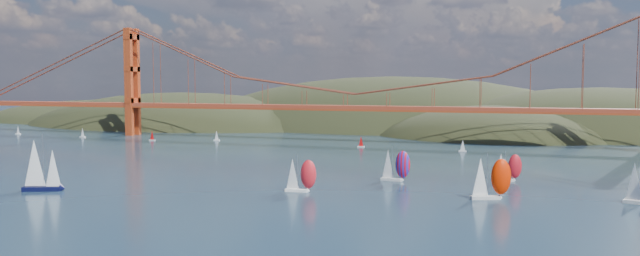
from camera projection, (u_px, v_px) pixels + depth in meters
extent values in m
plane|color=black|center=(88.00, 231.00, 114.80)|extent=(1200.00, 1200.00, 0.00)
ellipsoid|color=black|center=(183.00, 141.00, 406.38)|extent=(240.00, 140.00, 64.00)
ellipsoid|color=black|center=(392.00, 151.00, 401.92)|extent=(300.00, 180.00, 96.00)
ellipsoid|color=black|center=(599.00, 158.00, 334.12)|extent=(220.00, 140.00, 76.00)
ellipsoid|color=black|center=(499.00, 152.00, 321.87)|extent=(140.00, 110.00, 48.00)
ellipsoid|color=black|center=(99.00, 129.00, 463.85)|extent=(200.00, 140.00, 44.00)
cube|color=#9A361E|center=(356.00, 107.00, 283.19)|extent=(440.00, 7.00, 1.60)
cube|color=maroon|center=(356.00, 110.00, 283.28)|extent=(440.00, 7.00, 0.80)
cube|color=maroon|center=(132.00, 82.00, 321.63)|extent=(4.00, 8.50, 55.00)
cube|color=black|center=(42.00, 189.00, 157.34)|extent=(9.51, 6.10, 1.11)
cylinder|color=#99999E|center=(43.00, 160.00, 156.84)|extent=(0.14, 0.14, 13.36)
cone|color=white|center=(35.00, 163.00, 156.72)|extent=(6.83, 6.83, 11.75)
cone|color=white|center=(53.00, 168.00, 157.18)|extent=(4.88, 4.88, 9.35)
cube|color=white|center=(296.00, 190.00, 155.98)|extent=(5.79, 1.90, 0.69)
cylinder|color=#99999E|center=(298.00, 172.00, 155.56)|extent=(0.09, 0.09, 8.56)
cone|color=white|center=(293.00, 174.00, 155.95)|extent=(3.36, 3.36, 7.54)
ellipsoid|color=red|center=(308.00, 174.00, 154.80)|extent=(4.12, 2.72, 7.19)
cube|color=silver|center=(485.00, 198.00, 145.89)|extent=(6.91, 4.13, 0.80)
cylinder|color=#99999E|center=(487.00, 175.00, 145.50)|extent=(0.10, 0.10, 10.03)
cone|color=white|center=(480.00, 177.00, 145.49)|extent=(4.83, 4.83, 8.83)
ellipsoid|color=red|center=(501.00, 177.00, 145.64)|extent=(5.42, 4.41, 8.42)
cube|color=silver|center=(639.00, 202.00, 140.09)|extent=(6.62, 3.92, 0.77)
cone|color=white|center=(634.00, 181.00, 140.48)|extent=(4.61, 4.61, 8.45)
cube|color=silver|center=(504.00, 180.00, 172.42)|extent=(5.47, 2.85, 0.63)
cylinder|color=#99999E|center=(505.00, 165.00, 172.09)|extent=(0.08, 0.08, 7.90)
cone|color=white|center=(501.00, 166.00, 172.19)|extent=(3.64, 3.64, 6.96)
ellipsoid|color=red|center=(515.00, 166.00, 171.97)|extent=(4.18, 3.23, 6.64)
cube|color=silver|center=(391.00, 179.00, 173.28)|extent=(6.15, 2.52, 0.72)
cylinder|color=#99999E|center=(393.00, 162.00, 172.79)|extent=(0.09, 0.09, 8.96)
cone|color=white|center=(388.00, 164.00, 173.46)|extent=(3.80, 3.80, 7.89)
ellipsoid|color=red|center=(403.00, 165.00, 171.45)|extent=(4.52, 3.21, 7.53)
cube|color=silver|center=(18.00, 134.00, 327.29)|extent=(3.00, 1.00, 0.50)
cone|color=white|center=(18.00, 129.00, 327.12)|extent=(2.00, 2.00, 4.20)
cube|color=silver|center=(83.00, 137.00, 309.56)|extent=(3.00, 1.00, 0.50)
cone|color=white|center=(83.00, 132.00, 309.39)|extent=(2.00, 2.00, 4.20)
cube|color=silver|center=(152.00, 140.00, 292.27)|extent=(3.00, 1.00, 0.50)
cone|color=red|center=(152.00, 135.00, 292.10)|extent=(2.00, 2.00, 4.20)
cube|color=silver|center=(217.00, 140.00, 292.22)|extent=(3.00, 1.00, 0.50)
cone|color=white|center=(217.00, 135.00, 292.05)|extent=(2.00, 2.00, 4.20)
cube|color=silver|center=(463.00, 151.00, 245.62)|extent=(3.00, 1.00, 0.50)
cone|color=white|center=(463.00, 145.00, 245.44)|extent=(2.00, 2.00, 4.20)
cube|color=silver|center=(361.00, 147.00, 262.65)|extent=(3.00, 1.00, 0.50)
cone|color=red|center=(361.00, 141.00, 262.47)|extent=(2.00, 2.00, 4.20)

